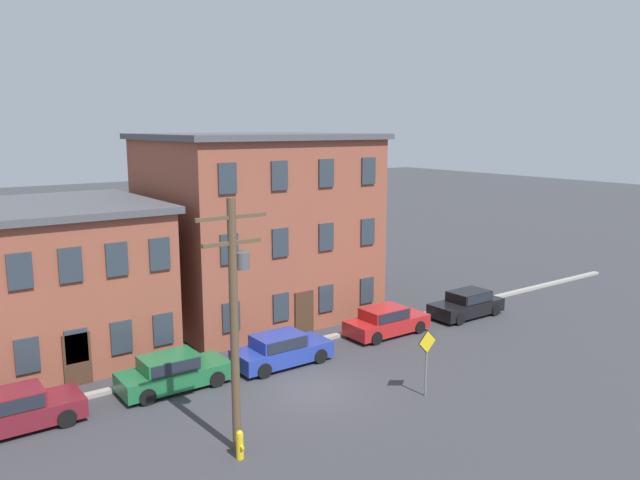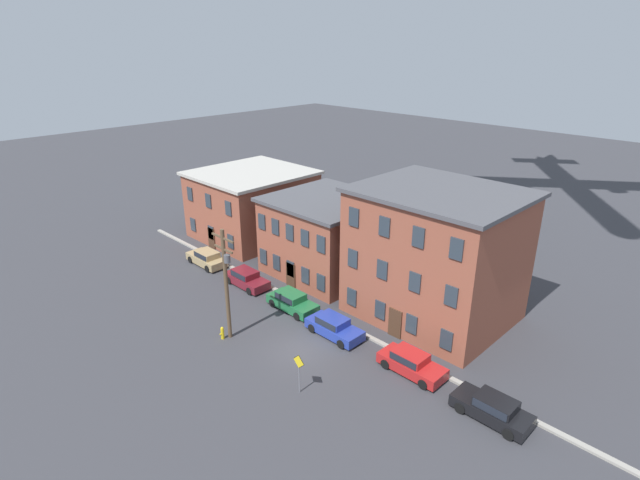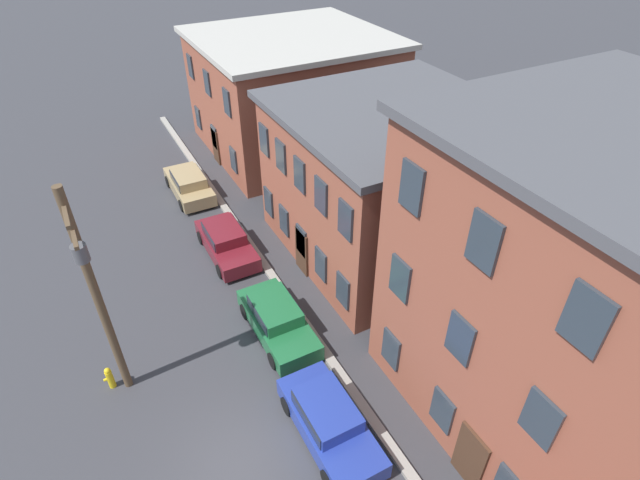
{
  "view_description": "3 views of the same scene",
  "coord_description": "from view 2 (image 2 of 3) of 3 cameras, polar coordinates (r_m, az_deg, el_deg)",
  "views": [
    {
      "loc": [
        -13.53,
        -19.28,
        10.41
      ],
      "look_at": [
        1.82,
        2.08,
        5.61
      ],
      "focal_mm": 35.0,
      "sensor_mm": 36.0,
      "label": 1
    },
    {
      "loc": [
        21.52,
        -19.63,
        19.98
      ],
      "look_at": [
        -1.36,
        3.32,
        6.86
      ],
      "focal_mm": 28.0,
      "sensor_mm": 36.0,
      "label": 2
    },
    {
      "loc": [
        8.49,
        -1.66,
        14.99
      ],
      "look_at": [
        -1.75,
        3.8,
        6.31
      ],
      "focal_mm": 28.0,
      "sensor_mm": 36.0,
      "label": 3
    }
  ],
  "objects": [
    {
      "name": "utility_pole",
      "position": [
        34.9,
        -10.67,
        -4.39
      ],
      "size": [
        2.4,
        0.44,
        8.29
      ],
      "color": "brown",
      "rests_on": "ground_plane"
    },
    {
      "name": "car_tan",
      "position": [
        48.36,
        -12.83,
        -1.98
      ],
      "size": [
        4.4,
        1.92,
        1.43
      ],
      "color": "tan",
      "rests_on": "ground_plane"
    },
    {
      "name": "kerb_strip",
      "position": [
        37.97,
        2.75,
        -9.6
      ],
      "size": [
        56.0,
        0.36,
        0.16
      ],
      "primitive_type": "cube",
      "color": "#9E998E",
      "rests_on": "ground_plane"
    },
    {
      "name": "car_black",
      "position": [
        31.07,
        19.15,
        -17.67
      ],
      "size": [
        4.4,
        1.92,
        1.43
      ],
      "color": "black",
      "rests_on": "ground_plane"
    },
    {
      "name": "car_maroon",
      "position": [
        43.75,
        -8.43,
        -4.29
      ],
      "size": [
        4.4,
        1.92,
        1.43
      ],
      "color": "maroon",
      "rests_on": "ground_plane"
    },
    {
      "name": "apartment_midblock",
      "position": [
        44.98,
        0.88,
        0.57
      ],
      "size": [
        9.68,
        9.51,
        7.01
      ],
      "color": "brown",
      "rests_on": "ground_plane"
    },
    {
      "name": "car_green",
      "position": [
        39.73,
        -3.24,
        -6.95
      ],
      "size": [
        4.4,
        1.92,
        1.43
      ],
      "color": "#1E6638",
      "rests_on": "ground_plane"
    },
    {
      "name": "car_blue",
      "position": [
        36.47,
        1.58,
        -9.79
      ],
      "size": [
        4.4,
        1.92,
        1.43
      ],
      "color": "#233899",
      "rests_on": "ground_plane"
    },
    {
      "name": "car_red",
      "position": [
        33.37,
        10.37,
        -13.57
      ],
      "size": [
        4.4,
        1.92,
        1.43
      ],
      "color": "#B21E1E",
      "rests_on": "ground_plane"
    },
    {
      "name": "apartment_far",
      "position": [
        38.21,
        13.11,
        -1.6
      ],
      "size": [
        11.53,
        9.75,
        10.04
      ],
      "color": "brown",
      "rests_on": "ground_plane"
    },
    {
      "name": "caution_sign",
      "position": [
        30.66,
        -2.42,
        -14.35
      ],
      "size": [
        0.94,
        0.08,
        2.69
      ],
      "color": "slate",
      "rests_on": "ground_plane"
    },
    {
      "name": "fire_hydrant",
      "position": [
        36.85,
        -11.09,
        -10.37
      ],
      "size": [
        0.24,
        0.34,
        0.96
      ],
      "color": "yellow",
      "rests_on": "ground_plane"
    },
    {
      "name": "apartment_corner",
      "position": [
        54.05,
        -7.71,
        4.14
      ],
      "size": [
        10.61,
        11.25,
        7.07
      ],
      "color": "brown",
      "rests_on": "ground_plane"
    },
    {
      "name": "ground_plane",
      "position": [
        35.32,
        -2.29,
        -12.43
      ],
      "size": [
        200.0,
        200.0,
        0.0
      ],
      "primitive_type": "plane",
      "color": "#38383D"
    }
  ]
}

